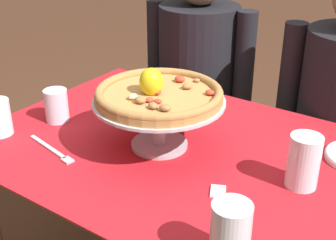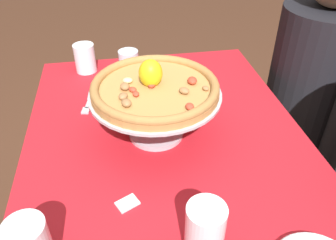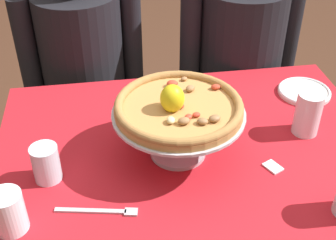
% 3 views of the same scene
% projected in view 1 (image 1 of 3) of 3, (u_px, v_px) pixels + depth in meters
% --- Properties ---
extents(dining_table, '(1.13, 0.81, 0.77)m').
position_uv_depth(dining_table, '(178.00, 185.00, 1.34)').
color(dining_table, olive).
rests_on(dining_table, ground).
extents(pizza_stand, '(0.36, 0.36, 0.14)m').
position_uv_depth(pizza_stand, '(159.00, 113.00, 1.24)').
color(pizza_stand, '#B7B7C1').
rests_on(pizza_stand, dining_table).
extents(pizza, '(0.34, 0.34, 0.09)m').
position_uv_depth(pizza, '(159.00, 93.00, 1.22)').
color(pizza, '#BC8447').
rests_on(pizza, pizza_stand).
extents(water_glass_front_right, '(0.08, 0.08, 0.13)m').
position_uv_depth(water_glass_front_right, '(230.00, 236.00, 0.86)').
color(water_glass_front_right, silver).
rests_on(water_glass_front_right, dining_table).
extents(water_glass_side_left, '(0.07, 0.07, 0.10)m').
position_uv_depth(water_glass_side_left, '(57.00, 107.00, 1.42)').
color(water_glass_side_left, silver).
rests_on(water_glass_side_left, dining_table).
extents(water_glass_side_right, '(0.08, 0.08, 0.13)m').
position_uv_depth(water_glass_side_right, '(303.00, 164.00, 1.09)').
color(water_glass_side_right, white).
rests_on(water_glass_side_right, dining_table).
extents(dinner_fork, '(0.20, 0.06, 0.01)m').
position_uv_depth(dinner_fork, '(53.00, 150.00, 1.26)').
color(dinner_fork, '#B7B7C1').
rests_on(dinner_fork, dining_table).
extents(sugar_packet, '(0.05, 0.06, 0.00)m').
position_uv_depth(sugar_packet, '(218.00, 191.00, 1.09)').
color(sugar_packet, white).
rests_on(sugar_packet, dining_table).
extents(diner_left, '(0.48, 0.35, 1.22)m').
position_uv_depth(diner_left, '(197.00, 105.00, 1.99)').
color(diner_left, black).
rests_on(diner_left, ground).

